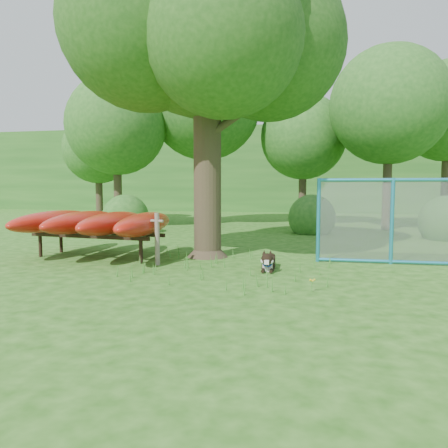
% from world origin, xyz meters
% --- Properties ---
extents(ground, '(80.00, 80.00, 0.00)m').
position_xyz_m(ground, '(0.00, 0.00, 0.00)').
color(ground, '#1F5310').
rests_on(ground, ground).
extents(oak_tree, '(6.90, 6.01, 8.80)m').
position_xyz_m(oak_tree, '(-0.63, 2.83, 5.87)').
color(oak_tree, '#342A1C').
rests_on(oak_tree, ground).
extents(wooden_post, '(0.33, 0.14, 1.21)m').
position_xyz_m(wooden_post, '(-1.41, 1.38, 0.64)').
color(wooden_post, '#6E6253').
rests_on(wooden_post, ground).
extents(kayak_rack, '(3.65, 3.75, 1.17)m').
position_xyz_m(kayak_rack, '(-3.28, 2.08, 0.90)').
color(kayak_rack, black).
rests_on(kayak_rack, ground).
extents(husky_dog, '(0.29, 1.10, 0.49)m').
position_xyz_m(husky_dog, '(1.16, 1.30, 0.17)').
color(husky_dog, black).
rests_on(husky_dog, ground).
extents(fence_section, '(3.44, 0.13, 3.35)m').
position_xyz_m(fence_section, '(3.89, 2.65, 1.01)').
color(fence_section, teal).
rests_on(fence_section, ground).
extents(wildflower_clump, '(0.11, 0.10, 0.23)m').
position_xyz_m(wildflower_clump, '(2.11, -0.49, 0.19)').
color(wildflower_clump, '#40862B').
rests_on(wildflower_clump, ground).
extents(bg_tree_a, '(4.40, 4.40, 6.70)m').
position_xyz_m(bg_tree_a, '(-6.50, 10.00, 4.48)').
color(bg_tree_a, '#342A1C').
rests_on(bg_tree_a, ground).
extents(bg_tree_b, '(5.20, 5.20, 8.22)m').
position_xyz_m(bg_tree_b, '(-3.00, 12.00, 5.61)').
color(bg_tree_b, '#342A1C').
rests_on(bg_tree_b, ground).
extents(bg_tree_c, '(4.00, 4.00, 6.12)m').
position_xyz_m(bg_tree_c, '(1.50, 13.00, 4.11)').
color(bg_tree_c, '#342A1C').
rests_on(bg_tree_c, ground).
extents(bg_tree_d, '(4.80, 4.80, 7.50)m').
position_xyz_m(bg_tree_d, '(5.00, 11.00, 5.08)').
color(bg_tree_d, '#342A1C').
rests_on(bg_tree_d, ground).
extents(bg_tree_e, '(4.60, 4.60, 7.55)m').
position_xyz_m(bg_tree_e, '(8.00, 14.00, 5.23)').
color(bg_tree_e, '#342A1C').
rests_on(bg_tree_e, ground).
extents(bg_tree_f, '(3.60, 3.60, 5.55)m').
position_xyz_m(bg_tree_f, '(-9.00, 13.00, 3.73)').
color(bg_tree_f, '#342A1C').
rests_on(bg_tree_f, ground).
extents(shrub_left, '(1.80, 1.80, 1.80)m').
position_xyz_m(shrub_left, '(-5.00, 7.50, 0.00)').
color(shrub_left, '#255E1E').
rests_on(shrub_left, ground).
extents(shrub_right, '(1.80, 1.80, 1.80)m').
position_xyz_m(shrub_right, '(6.50, 8.00, 0.00)').
color(shrub_right, '#255E1E').
rests_on(shrub_right, ground).
extents(shrub_mid, '(1.80, 1.80, 1.80)m').
position_xyz_m(shrub_mid, '(2.00, 9.00, 0.00)').
color(shrub_mid, '#255E1E').
rests_on(shrub_mid, ground).
extents(wooded_hillside, '(80.00, 12.00, 6.00)m').
position_xyz_m(wooded_hillside, '(0.00, 28.00, 3.00)').
color(wooded_hillside, '#255E1E').
rests_on(wooded_hillside, ground).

